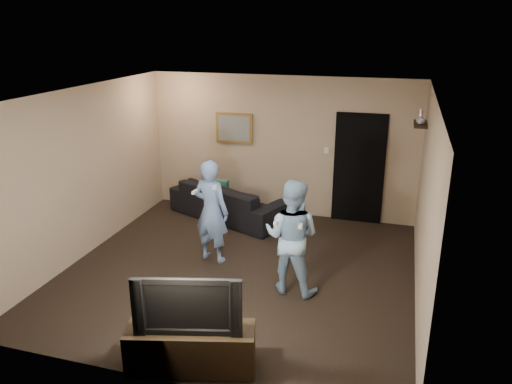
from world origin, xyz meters
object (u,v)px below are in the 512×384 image
(tv_console, at_px, (191,348))
(wii_player_right, at_px, (292,237))
(sofa, at_px, (229,201))
(wii_player_left, at_px, (211,211))
(television, at_px, (189,302))

(tv_console, distance_m, wii_player_right, 2.09)
(sofa, relative_size, tv_console, 1.70)
(tv_console, xyz_separation_m, wii_player_left, (-0.72, 2.46, 0.55))
(wii_player_left, bearing_deg, television, -73.73)
(sofa, bearing_deg, wii_player_left, 122.90)
(tv_console, height_order, wii_player_right, wii_player_right)
(tv_console, distance_m, television, 0.56)
(wii_player_left, bearing_deg, sofa, 101.06)
(sofa, bearing_deg, tv_console, 125.99)
(tv_console, xyz_separation_m, television, (0.00, 0.00, 0.56))
(television, xyz_separation_m, wii_player_left, (-0.72, 2.46, -0.01))
(wii_player_left, distance_m, wii_player_right, 1.47)
(television, bearing_deg, wii_player_left, 91.55)
(tv_console, xyz_separation_m, wii_player_right, (0.64, 1.91, 0.54))
(sofa, height_order, tv_console, sofa)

